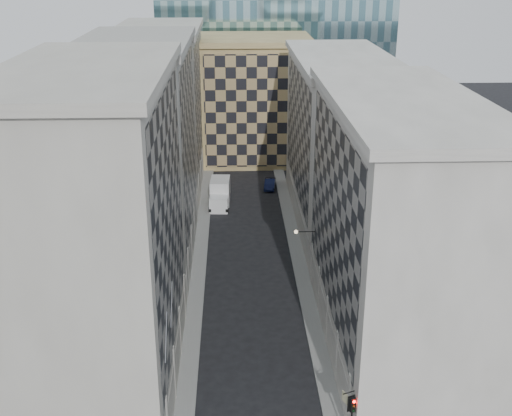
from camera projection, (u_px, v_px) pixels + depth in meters
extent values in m
cube|color=gray|center=(199.00, 264.00, 67.03)|extent=(1.50, 100.00, 0.15)
cube|color=gray|center=(299.00, 262.00, 67.40)|extent=(1.50, 100.00, 0.15)
cube|color=#A29D92|center=(100.00, 240.00, 44.97)|extent=(10.00, 22.00, 23.00)
cube|color=gray|center=(168.00, 220.00, 44.59)|extent=(0.25, 19.36, 18.00)
cube|color=#A29D92|center=(175.00, 358.00, 48.78)|extent=(0.45, 21.12, 3.20)
cube|color=#A29D92|center=(83.00, 70.00, 40.61)|extent=(10.80, 22.80, 0.70)
cylinder|color=#A29D92|center=(169.00, 373.00, 46.00)|extent=(0.90, 0.90, 4.40)
cylinder|color=#A29D92|center=(175.00, 331.00, 51.11)|extent=(0.90, 0.90, 4.40)
cylinder|color=#A29D92|center=(180.00, 297.00, 56.22)|extent=(0.90, 0.90, 4.40)
cube|color=gray|center=(141.00, 156.00, 65.60)|extent=(10.00, 22.00, 22.00)
cube|color=gray|center=(188.00, 141.00, 65.22)|extent=(0.25, 19.36, 17.00)
cube|color=gray|center=(191.00, 239.00, 69.22)|extent=(0.45, 21.12, 3.20)
cube|color=gray|center=(133.00, 42.00, 61.42)|extent=(10.80, 22.80, 0.70)
cylinder|color=gray|center=(185.00, 269.00, 61.33)|extent=(0.90, 0.90, 4.40)
cylinder|color=gray|center=(188.00, 244.00, 66.44)|extent=(0.90, 0.90, 4.40)
cylinder|color=gray|center=(191.00, 224.00, 71.55)|extent=(0.90, 0.90, 4.40)
cylinder|color=gray|center=(194.00, 206.00, 76.66)|extent=(0.90, 0.90, 4.40)
cube|color=#A29D92|center=(162.00, 112.00, 86.22)|extent=(10.00, 22.00, 21.00)
cube|color=gray|center=(198.00, 100.00, 85.84)|extent=(0.25, 19.36, 16.00)
cube|color=#A29D92|center=(200.00, 174.00, 89.67)|extent=(0.45, 21.12, 3.20)
cube|color=#A29D92|center=(158.00, 29.00, 82.23)|extent=(10.80, 22.80, 0.70)
cylinder|color=#A29D92|center=(196.00, 190.00, 81.77)|extent=(0.90, 0.90, 4.40)
cylinder|color=#A29D92|center=(198.00, 176.00, 86.88)|extent=(0.90, 0.90, 4.40)
cylinder|color=#A29D92|center=(200.00, 164.00, 92.00)|extent=(0.90, 0.90, 4.40)
cylinder|color=#A29D92|center=(201.00, 153.00, 97.11)|extent=(0.90, 0.90, 4.40)
cube|color=#AAA69C|center=(395.00, 232.00, 50.01)|extent=(10.00, 26.00, 20.00)
cube|color=gray|center=(334.00, 215.00, 49.29)|extent=(0.25, 22.88, 15.00)
cube|color=#AAA69C|center=(329.00, 326.00, 52.93)|extent=(0.45, 24.96, 3.20)
cube|color=#AAA69C|center=(406.00, 101.00, 46.20)|extent=(10.80, 26.80, 0.70)
cylinder|color=#AAA69C|center=(354.00, 402.00, 43.05)|extent=(0.90, 0.90, 4.40)
cylinder|color=#AAA69C|center=(342.00, 357.00, 47.89)|extent=(0.90, 0.90, 4.40)
cylinder|color=#AAA69C|center=(331.00, 320.00, 52.72)|extent=(0.90, 0.90, 4.40)
cylinder|color=#AAA69C|center=(323.00, 289.00, 57.55)|extent=(0.90, 0.90, 4.40)
cylinder|color=#AAA69C|center=(316.00, 263.00, 62.38)|extent=(0.90, 0.90, 4.40)
cube|color=#AAA69C|center=(340.00, 144.00, 75.28)|extent=(10.00, 28.00, 19.00)
cube|color=gray|center=(299.00, 132.00, 74.56)|extent=(0.25, 24.64, 14.00)
cube|color=#AAA69C|center=(297.00, 207.00, 78.02)|extent=(0.45, 26.88, 3.20)
cube|color=#AAA69C|center=(344.00, 59.00, 71.66)|extent=(10.80, 28.80, 0.70)
cube|color=#9D8553|center=(255.00, 101.00, 99.31)|extent=(16.00, 14.00, 18.00)
cube|color=tan|center=(257.00, 112.00, 92.71)|extent=(15.20, 0.25, 16.50)
cube|color=#9D8553|center=(255.00, 39.00, 95.85)|extent=(16.80, 14.80, 0.80)
cube|color=#2B2621|center=(241.00, 56.00, 110.41)|extent=(6.00, 6.00, 28.00)
cylinder|color=gray|center=(166.00, 337.00, 39.93)|extent=(0.10, 2.33, 2.33)
cylinder|color=gray|center=(171.00, 304.00, 43.65)|extent=(0.10, 2.33, 2.33)
cylinder|color=black|center=(306.00, 232.00, 59.57)|extent=(1.80, 0.08, 0.08)
sphere|color=#FFE5B2|center=(296.00, 232.00, 59.53)|extent=(0.36, 0.36, 0.36)
cube|color=black|center=(352.00, 405.00, 40.50)|extent=(0.40, 0.37, 1.04)
cube|color=black|center=(351.00, 403.00, 40.64)|extent=(0.49, 0.25, 1.18)
sphere|color=#FF0C07|center=(354.00, 402.00, 40.25)|extent=(0.19, 0.19, 0.19)
sphere|color=#331E05|center=(354.00, 406.00, 40.38)|extent=(0.19, 0.19, 0.19)
sphere|color=black|center=(353.00, 411.00, 40.51)|extent=(0.19, 0.19, 0.19)
cube|color=white|center=(219.00, 204.00, 80.83)|extent=(2.44, 2.64, 1.90)
cube|color=white|center=(220.00, 191.00, 83.13)|extent=(2.61, 3.91, 3.26)
cylinder|color=black|center=(210.00, 209.00, 80.24)|extent=(0.36, 0.96, 0.95)
cylinder|color=black|center=(227.00, 210.00, 80.21)|extent=(0.36, 0.96, 0.95)
cylinder|color=black|center=(213.00, 196.00, 84.74)|extent=(0.36, 0.96, 0.95)
cylinder|color=black|center=(229.00, 196.00, 84.72)|extent=(0.36, 0.96, 0.95)
imported|color=#0F1537|center=(270.00, 184.00, 88.61)|extent=(1.92, 4.18, 1.33)
cylinder|color=black|center=(349.00, 393.00, 40.80)|extent=(0.79, 0.37, 0.06)
cube|color=#B8B387|center=(345.00, 398.00, 40.95)|extent=(0.33, 0.70, 0.73)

